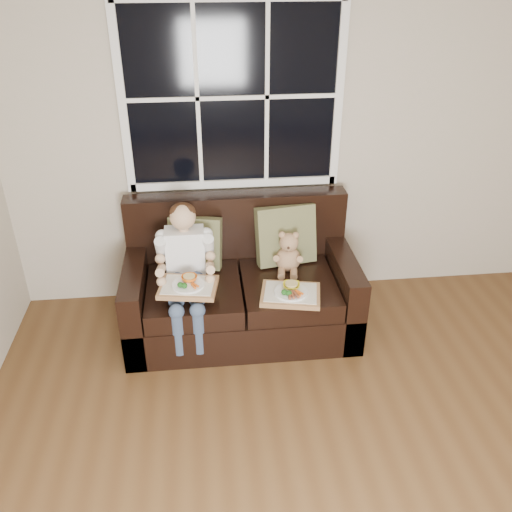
{
  "coord_description": "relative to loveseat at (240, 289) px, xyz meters",
  "views": [
    {
      "loc": [
        -0.77,
        -1.46,
        2.58
      ],
      "look_at": [
        -0.41,
        1.85,
        0.69
      ],
      "focal_mm": 38.0,
      "sensor_mm": 36.0,
      "label": 1
    }
  ],
  "objects": [
    {
      "name": "tray_right",
      "position": [
        0.33,
        -0.35,
        0.17
      ],
      "size": [
        0.47,
        0.39,
        0.09
      ],
      "rotation": [
        0.0,
        0.0,
        -0.21
      ],
      "color": "#A36E49",
      "rests_on": "loveseat"
    },
    {
      "name": "pillow_left",
      "position": [
        -0.32,
        0.15,
        0.34
      ],
      "size": [
        0.43,
        0.26,
        0.41
      ],
      "rotation": [
        -0.21,
        0.0,
        -0.23
      ],
      "color": "brown",
      "rests_on": "loveseat"
    },
    {
      "name": "window_back",
      "position": [
        -0.0,
        0.46,
        1.34
      ],
      "size": [
        1.62,
        0.04,
        1.37
      ],
      "color": "black",
      "rests_on": "room_walls"
    },
    {
      "name": "child",
      "position": [
        -0.4,
        -0.12,
        0.35
      ],
      "size": [
        0.41,
        0.6,
        0.92
      ],
      "color": "white",
      "rests_on": "loveseat"
    },
    {
      "name": "tray_left",
      "position": [
        -0.38,
        -0.33,
        0.26
      ],
      "size": [
        0.43,
        0.36,
        0.09
      ],
      "rotation": [
        0.0,
        0.0,
        -0.17
      ],
      "color": "#A36E49",
      "rests_on": "child"
    },
    {
      "name": "teddy_bear",
      "position": [
        0.37,
        0.01,
        0.27
      ],
      "size": [
        0.22,
        0.27,
        0.34
      ],
      "rotation": [
        0.0,
        0.0,
        -0.17
      ],
      "color": "#A78058",
      "rests_on": "loveseat"
    },
    {
      "name": "loveseat",
      "position": [
        0.0,
        0.0,
        0.0
      ],
      "size": [
        1.7,
        0.92,
        0.96
      ],
      "color": "black",
      "rests_on": "ground"
    },
    {
      "name": "room_walls",
      "position": [
        0.51,
        -2.02,
        1.28
      ],
      "size": [
        4.52,
        5.02,
        2.71
      ],
      "color": "#BDAE9D",
      "rests_on": "ground"
    },
    {
      "name": "pillow_right",
      "position": [
        0.37,
        0.15,
        0.37
      ],
      "size": [
        0.48,
        0.28,
        0.47
      ],
      "rotation": [
        -0.21,
        0.0,
        0.16
      ],
      "color": "brown",
      "rests_on": "loveseat"
    }
  ]
}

